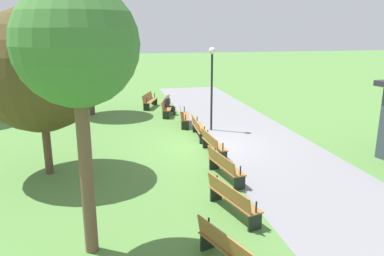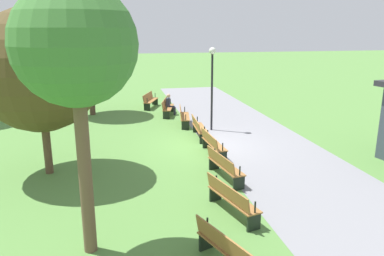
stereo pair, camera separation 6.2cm
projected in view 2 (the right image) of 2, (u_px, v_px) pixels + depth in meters
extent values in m
plane|color=#54843D|center=(207.00, 146.00, 15.83)|extent=(120.00, 120.00, 0.00)
cube|color=gray|center=(258.00, 142.00, 16.26)|extent=(31.39, 4.61, 0.01)
cube|color=#996633|center=(151.00, 100.00, 23.27)|extent=(2.00, 1.12, 0.04)
cube|color=#996633|center=(148.00, 96.00, 23.24)|extent=(1.88, 0.80, 0.40)
cube|color=black|center=(155.00, 101.00, 24.21)|extent=(0.19, 0.37, 0.43)
cylinder|color=black|center=(155.00, 95.00, 24.11)|extent=(0.06, 0.06, 0.30)
cube|color=black|center=(147.00, 107.00, 22.44)|extent=(0.19, 0.37, 0.43)
cylinder|color=black|center=(147.00, 101.00, 22.34)|extent=(0.06, 0.06, 0.30)
cube|color=#996633|center=(168.00, 107.00, 21.23)|extent=(2.02, 0.93, 0.04)
cube|color=#996633|center=(165.00, 103.00, 21.18)|extent=(1.93, 0.61, 0.40)
cube|color=black|center=(170.00, 108.00, 22.18)|extent=(0.15, 0.38, 0.43)
cylinder|color=black|center=(170.00, 101.00, 22.08)|extent=(0.05, 0.05, 0.30)
cube|color=black|center=(166.00, 115.00, 20.40)|extent=(0.15, 0.38, 0.43)
cylinder|color=black|center=(167.00, 108.00, 20.29)|extent=(0.05, 0.05, 0.30)
cube|color=#996633|center=(185.00, 116.00, 19.08)|extent=(2.02, 0.74, 0.04)
cube|color=#996633|center=(181.00, 112.00, 19.01)|extent=(1.97, 0.41, 0.40)
cube|color=black|center=(184.00, 117.00, 20.04)|extent=(0.12, 0.38, 0.43)
cylinder|color=black|center=(185.00, 109.00, 19.94)|extent=(0.05, 0.05, 0.30)
cube|color=black|center=(185.00, 125.00, 18.25)|extent=(0.12, 0.38, 0.43)
cylinder|color=black|center=(186.00, 117.00, 18.15)|extent=(0.05, 0.05, 0.30)
cube|color=#996633|center=(200.00, 128.00, 16.85)|extent=(1.99, 0.54, 0.04)
cube|color=#996633|center=(196.00, 123.00, 16.76)|extent=(1.98, 0.21, 0.40)
cube|color=black|center=(197.00, 128.00, 17.80)|extent=(0.08, 0.38, 0.43)
cylinder|color=black|center=(197.00, 120.00, 17.70)|extent=(0.05, 0.05, 0.30)
cube|color=black|center=(204.00, 139.00, 16.03)|extent=(0.08, 0.38, 0.43)
cylinder|color=black|center=(204.00, 130.00, 15.93)|extent=(0.05, 0.05, 0.30)
cube|color=#996633|center=(214.00, 144.00, 14.56)|extent=(1.99, 0.54, 0.04)
cube|color=#996633|center=(209.00, 138.00, 14.45)|extent=(1.98, 0.21, 0.40)
cube|color=black|center=(207.00, 143.00, 15.49)|extent=(0.08, 0.38, 0.43)
cylinder|color=black|center=(208.00, 133.00, 15.39)|extent=(0.05, 0.05, 0.30)
cube|color=black|center=(222.00, 157.00, 13.75)|extent=(0.08, 0.38, 0.43)
cylinder|color=black|center=(223.00, 147.00, 13.66)|extent=(0.05, 0.05, 0.30)
cube|color=#996633|center=(226.00, 166.00, 12.23)|extent=(2.02, 0.74, 0.04)
cube|color=#996633|center=(220.00, 160.00, 12.10)|extent=(1.97, 0.41, 0.40)
cube|color=black|center=(214.00, 163.00, 13.13)|extent=(0.12, 0.38, 0.43)
cylinder|color=black|center=(215.00, 153.00, 13.03)|extent=(0.05, 0.05, 0.30)
cube|color=black|center=(239.00, 183.00, 11.45)|extent=(0.12, 0.38, 0.43)
cylinder|color=black|center=(240.00, 171.00, 11.36)|extent=(0.05, 0.05, 0.30)
cube|color=#996633|center=(233.00, 199.00, 9.89)|extent=(2.02, 0.93, 0.04)
cube|color=#996633|center=(227.00, 192.00, 9.74)|extent=(1.93, 0.61, 0.40)
cube|color=black|center=(215.00, 193.00, 10.75)|extent=(0.15, 0.38, 0.43)
cylinder|color=black|center=(216.00, 180.00, 10.65)|extent=(0.05, 0.05, 0.30)
cube|color=black|center=(254.00, 222.00, 9.15)|extent=(0.15, 0.38, 0.43)
cylinder|color=black|center=(255.00, 207.00, 9.05)|extent=(0.05, 0.05, 0.30)
cube|color=#996633|center=(233.00, 251.00, 7.56)|extent=(2.00, 1.12, 0.04)
cube|color=#996633|center=(225.00, 243.00, 7.39)|extent=(1.88, 0.80, 0.40)
cube|color=black|center=(206.00, 240.00, 8.37)|extent=(0.19, 0.37, 0.43)
cylinder|color=black|center=(207.00, 224.00, 8.28)|extent=(0.06, 0.06, 0.30)
cube|color=#2D3347|center=(168.00, 103.00, 21.30)|extent=(0.36, 0.28, 0.50)
sphere|color=tan|center=(168.00, 96.00, 21.20)|extent=(0.22, 0.22, 0.22)
cylinder|color=#23232D|center=(172.00, 107.00, 21.45)|extent=(0.22, 0.38, 0.13)
cylinder|color=#23232D|center=(175.00, 111.00, 21.49)|extent=(0.13, 0.13, 0.43)
cylinder|color=#23232D|center=(171.00, 108.00, 21.27)|extent=(0.22, 0.38, 0.13)
cylinder|color=#23232D|center=(174.00, 111.00, 21.32)|extent=(0.13, 0.13, 0.43)
cylinder|color=brown|center=(47.00, 142.00, 12.57)|extent=(0.26, 0.26, 2.20)
sphere|color=#4C3D1E|center=(39.00, 70.00, 11.96)|extent=(3.96, 3.96, 3.96)
cylinder|color=#4C3828|center=(91.00, 92.00, 21.18)|extent=(0.32, 0.32, 2.56)
sphere|color=#4C3D1E|center=(88.00, 48.00, 20.56)|extent=(3.49, 3.49, 3.49)
cylinder|color=brown|center=(85.00, 173.00, 7.92)|extent=(0.28, 0.28, 3.68)
sphere|color=#3D7533|center=(75.00, 45.00, 7.24)|extent=(2.44, 2.44, 2.44)
cylinder|color=black|center=(212.00, 93.00, 17.80)|extent=(0.10, 0.10, 3.63)
sphere|color=white|center=(212.00, 51.00, 17.30)|extent=(0.32, 0.32, 0.32)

